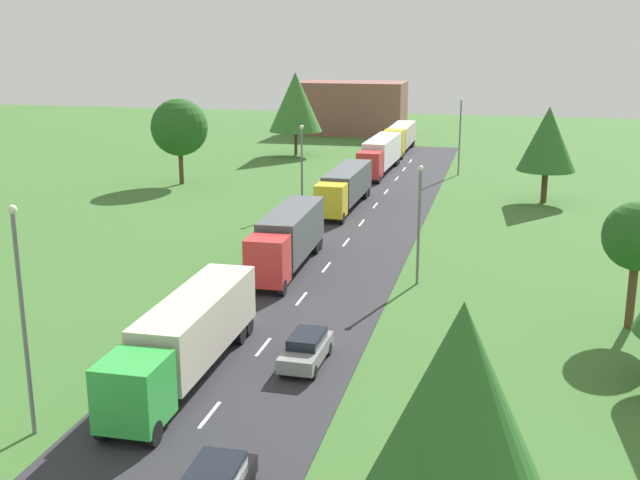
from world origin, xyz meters
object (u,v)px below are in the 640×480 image
Objects in this scene: lamppost_second at (419,218)px; tree_ash at (548,139)px; lamppost_fourth at (460,133)px; distant_building at (351,108)px; tree_elm at (179,127)px; tree_oak at (638,237)px; lamppost_lead at (22,311)px; lamppost_third at (302,162)px; truck_lead at (187,336)px; car_second at (306,349)px; tree_maple at (458,444)px; tree_pine at (295,102)px; truck_third at (345,186)px; truck_second at (288,237)px; truck_fifth at (400,136)px; truck_fourth at (380,154)px.

lamppost_second is 28.92m from tree_ash.
lamppost_fourth reaches higher than distant_building.
tree_oak is at bearing -40.06° from tree_elm.
tree_ash is (8.67, 27.54, 1.67)m from lamppost_second.
lamppost_third is (-0.13, 42.80, -0.92)m from lamppost_lead.
truck_lead is 3.14× the size of car_second.
distant_building is (-23.06, 106.14, -2.67)m from tree_maple.
lamppost_third is 1.08× the size of tree_oak.
tree_pine is (-17.64, 64.16, 5.98)m from car_second.
distant_building is at bearing 102.26° from tree_maple.
tree_elm is at bearing 134.45° from lamppost_second.
truck_third is 1.50× the size of tree_elm.
distant_building is at bearing 78.76° from tree_elm.
truck_second is 33.36m from tree_elm.
truck_fifth reaches higher than car_second.
truck_second is 19.36m from truck_third.
tree_pine is (-25.65, 82.18, 0.17)m from tree_maple.
lamppost_fourth is at bearing 23.48° from tree_elm.
tree_maple is (13.15, -52.53, 4.60)m from truck_third.
tree_maple is (4.33, -72.38, 1.96)m from lamppost_fourth.
tree_elm is 0.54× the size of distant_building.
lamppost_lead is at bearing -89.83° from lamppost_third.
lamppost_lead is 1.23× the size of lamppost_second.
tree_elm is 36.55m from tree_ash.
tree_maple reaches higher than lamppost_third.
truck_third is 1.57× the size of lamppost_fourth.
tree_pine is (-12.55, 49.00, 4.61)m from truck_second.
truck_second is 38.45m from truck_fourth.
tree_elm reaches higher than tree_oak.
tree_ash reaches higher than distant_building.
lamppost_second is at bearing 75.05° from car_second.
truck_fourth is at bearing 89.86° from truck_second.
distant_building is at bearing 96.37° from truck_lead.
truck_lead is 0.81× the size of distant_building.
lamppost_fourth is 47.10m from tree_oak.
truck_fourth is 35.99m from distant_building.
lamppost_lead reaches higher than lamppost_second.
truck_fourth is 20.17m from lamppost_third.
tree_pine is (-12.65, 10.55, 4.62)m from truck_fourth.
distant_building is (-18.75, 74.25, -0.25)m from lamppost_second.
car_second is (5.14, -34.51, -1.21)m from truck_third.
truck_second is at bearing -78.25° from lamppost_third.
lamppost_lead reaches higher than truck_fourth.
tree_oak reaches higher than truck_fifth.
tree_ash reaches higher than lamppost_third.
tree_maple reaches higher than car_second.
truck_third is 1.49× the size of tree_ash.
car_second is at bearing -71.45° from truck_second.
truck_lead is 1.00× the size of truck_third.
distant_building reaches higher than truck_fourth.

